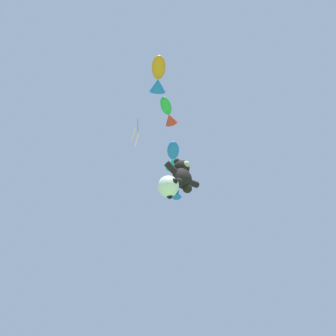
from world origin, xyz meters
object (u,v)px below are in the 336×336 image
fish_kite_cobalt (173,157)px  fish_kite_emerald (168,113)px  fish_kite_magenta (175,189)px  diamond_kite (138,129)px  fish_kite_tangerine (158,77)px  soccer_ball_kite (168,186)px  teddy_bear_kite (182,175)px

fish_kite_cobalt → fish_kite_emerald: bearing=-136.1°
fish_kite_magenta → fish_kite_cobalt: fish_kite_cobalt is taller
diamond_kite → fish_kite_magenta: bearing=22.0°
fish_kite_tangerine → fish_kite_magenta: bearing=41.8°
soccer_ball_kite → fish_kite_tangerine: bearing=-138.3°
fish_kite_tangerine → soccer_ball_kite: bearing=41.7°
fish_kite_emerald → teddy_bear_kite: bearing=30.8°
fish_kite_tangerine → diamond_kite: 3.32m
fish_kite_cobalt → fish_kite_emerald: (-2.31, -2.22, -0.19)m
fish_kite_magenta → teddy_bear_kite: bearing=-126.0°
soccer_ball_kite → fish_kite_cobalt: bearing=35.7°
fish_kite_magenta → fish_kite_emerald: bearing=-135.5°
fish_kite_cobalt → fish_kite_tangerine: fish_kite_cobalt is taller
fish_kite_emerald → diamond_kite: bearing=112.1°
fish_kite_magenta → fish_kite_cobalt: size_ratio=0.78×
teddy_bear_kite → fish_kite_tangerine: bearing=-147.3°
fish_kite_emerald → fish_kite_tangerine: 2.14m
soccer_ball_kite → fish_kite_emerald: bearing=-130.7°
soccer_ball_kite → diamond_kite: 5.05m
fish_kite_magenta → fish_kite_emerald: 5.53m
fish_kite_magenta → fish_kite_cobalt: (-1.63, -1.65, 0.52)m
fish_kite_tangerine → fish_kite_cobalt: bearing=40.3°
teddy_bear_kite → fish_kite_tangerine: (-3.74, -2.40, 3.47)m
fish_kite_magenta → fish_kite_tangerine: (-5.69, -5.09, 0.41)m
teddy_bear_kite → diamond_kite: 4.35m
soccer_ball_kite → fish_kite_emerald: size_ratio=0.64×
fish_kite_magenta → fish_kite_tangerine: size_ratio=0.80×
fish_kite_tangerine → diamond_kite: diamond_kite is taller
soccer_ball_kite → fish_kite_magenta: fish_kite_magenta is taller
diamond_kite → teddy_bear_kite: bearing=-15.7°
soccer_ball_kite → fish_kite_cobalt: size_ratio=0.54×
fish_kite_tangerine → diamond_kite: bearing=73.2°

